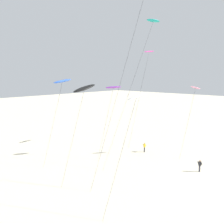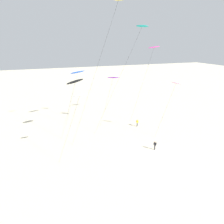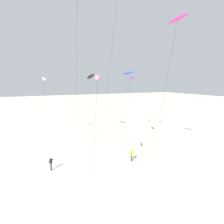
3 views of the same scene
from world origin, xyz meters
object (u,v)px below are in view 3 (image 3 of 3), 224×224
object	(u,v)px
kite_magenta	(177,21)
kite_pink	(97,79)
kite_purple	(131,78)
kite_white	(44,80)
kite_flyer_middle	(131,155)
kite_flyer_nearest	(51,163)
kite_black	(91,77)
kite_blue	(128,73)

from	to	relation	value
kite_magenta	kite_pink	size ratio (longest dim) A/B	1.54
kite_magenta	kite_purple	xyz separation A→B (m)	(-9.68, 0.04, -6.10)
kite_white	kite_flyer_middle	xyz separation A→B (m)	(14.65, 8.90, -10.10)
kite_pink	kite_flyer_middle	bearing A→B (deg)	123.15
kite_pink	kite_flyer_nearest	size ratio (longest dim) A/B	6.92
kite_pink	kite_white	distance (m)	19.08
kite_black	kite_purple	distance (m)	9.54
kite_flyer_nearest	kite_white	bearing A→B (deg)	173.61
kite_blue	kite_flyer_middle	bearing A→B (deg)	-27.65
kite_pink	kite_flyer_nearest	bearing A→B (deg)	-148.01
kite_purple	kite_flyer_nearest	size ratio (longest dim) A/B	6.91
kite_flyer_nearest	kite_purple	bearing A→B (deg)	103.88
kite_pink	kite_blue	bearing A→B (deg)	141.77
kite_black	kite_white	bearing A→B (deg)	-95.18
kite_blue	kite_pink	world-z (taller)	kite_blue
kite_purple	kite_flyer_nearest	xyz separation A→B (m)	(3.24, -13.09, -10.30)
kite_black	kite_flyer_middle	bearing A→B (deg)	2.65
kite_blue	kite_flyer_nearest	bearing A→B (deg)	-58.23
kite_magenta	kite_purple	world-z (taller)	kite_magenta
kite_white	kite_flyer_nearest	bearing A→B (deg)	-6.39
kite_black	kite_purple	bearing A→B (deg)	20.86
kite_magenta	kite_flyer_nearest	xyz separation A→B (m)	(-6.44, -13.06, -16.40)
kite_blue	kite_flyer_middle	xyz separation A→B (m)	(12.08, -6.33, -11.34)
kite_magenta	kite_blue	size ratio (longest dim) A/B	1.39
kite_pink	kite_purple	bearing A→B (deg)	134.89
kite_flyer_nearest	kite_flyer_middle	xyz separation A→B (m)	(1.76, 10.34, 0.00)
kite_magenta	kite_white	size ratio (longest dim) A/B	1.54
kite_flyer_middle	kite_flyer_nearest	bearing A→B (deg)	-99.64
kite_flyer_nearest	kite_flyer_middle	world-z (taller)	same
kite_purple	kite_white	distance (m)	15.13
kite_magenta	kite_pink	xyz separation A→B (m)	(-0.40, -9.28, -6.34)
kite_magenta	kite_purple	bearing A→B (deg)	179.77
kite_black	kite_flyer_middle	xyz separation A→B (m)	(13.90, 0.64, -10.65)
kite_blue	kite_white	distance (m)	15.49
kite_pink	kite_flyer_middle	xyz separation A→B (m)	(-4.29, 6.57, -10.06)
kite_magenta	kite_flyer_middle	xyz separation A→B (m)	(-4.69, -2.71, -16.40)
kite_white	kite_black	bearing A→B (deg)	84.82
kite_magenta	kite_blue	bearing A→B (deg)	167.82
kite_blue	kite_flyer_middle	size ratio (longest dim) A/B	7.65
kite_blue	kite_purple	bearing A→B (deg)	-26.79
kite_magenta	kite_white	distance (m)	23.42
kite_flyer_middle	kite_blue	bearing A→B (deg)	152.35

